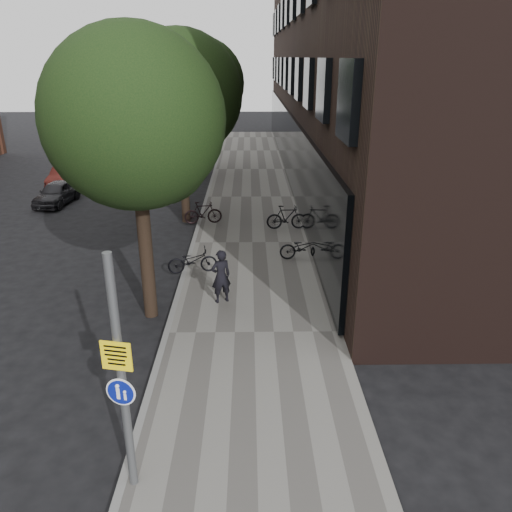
{
  "coord_description": "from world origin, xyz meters",
  "views": [
    {
      "loc": [
        0.13,
        -7.8,
        6.67
      ],
      "look_at": [
        0.3,
        3.88,
        2.0
      ],
      "focal_mm": 35.0,
      "sensor_mm": 36.0,
      "label": 1
    }
  ],
  "objects_px": {
    "signpost": "(122,378)",
    "parked_bike_facade_near": "(303,247)",
    "pedestrian": "(221,276)",
    "parked_car_near": "(57,193)"
  },
  "relations": [
    {
      "from": "signpost",
      "to": "parked_bike_facade_near",
      "type": "relative_size",
      "value": 2.51
    },
    {
      "from": "signpost",
      "to": "parked_car_near",
      "type": "xyz_separation_m",
      "value": [
        -7.38,
        17.38,
        -1.64
      ]
    },
    {
      "from": "signpost",
      "to": "parked_bike_facade_near",
      "type": "height_order",
      "value": "signpost"
    },
    {
      "from": "pedestrian",
      "to": "parked_bike_facade_near",
      "type": "distance_m",
      "value": 4.2
    },
    {
      "from": "parked_car_near",
      "to": "signpost",
      "type": "bearing_deg",
      "value": -60.98
    },
    {
      "from": "pedestrian",
      "to": "signpost",
      "type": "bearing_deg",
      "value": 56.46
    },
    {
      "from": "pedestrian",
      "to": "parked_car_near",
      "type": "xyz_separation_m",
      "value": [
        -8.5,
        10.81,
        -0.36
      ]
    },
    {
      "from": "parked_bike_facade_near",
      "to": "parked_car_near",
      "type": "relative_size",
      "value": 0.5
    },
    {
      "from": "parked_bike_facade_near",
      "to": "pedestrian",
      "type": "bearing_deg",
      "value": 138.02
    },
    {
      "from": "signpost",
      "to": "parked_car_near",
      "type": "bearing_deg",
      "value": 124.65
    }
  ]
}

